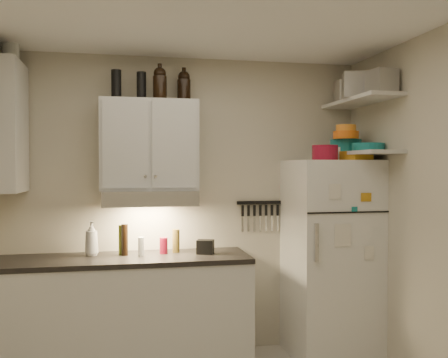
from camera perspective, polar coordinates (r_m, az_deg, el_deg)
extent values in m
cube|color=white|center=(3.08, -1.23, 19.71)|extent=(3.20, 3.00, 0.02)
cube|color=beige|center=(4.43, -4.78, -3.07)|extent=(3.20, 0.02, 2.60)
cube|color=silver|center=(4.24, -11.89, -15.11)|extent=(2.10, 0.60, 0.88)
cube|color=black|center=(4.14, -11.92, -8.99)|extent=(2.10, 0.62, 0.04)
cube|color=silver|center=(4.22, -8.57, 3.84)|extent=(0.80, 0.33, 0.75)
cube|color=silver|center=(4.18, -24.27, 5.47)|extent=(0.33, 0.55, 1.00)
cube|color=silver|center=(4.15, -8.50, -2.12)|extent=(0.76, 0.46, 0.12)
cube|color=white|center=(4.48, 12.09, -8.85)|extent=(0.70, 0.68, 1.70)
cube|color=silver|center=(4.41, 15.30, 8.60)|extent=(0.30, 0.95, 0.03)
cube|color=silver|center=(4.37, 15.27, 2.87)|extent=(0.30, 0.95, 0.03)
cube|color=black|center=(4.54, 4.07, -2.70)|extent=(0.42, 0.02, 0.03)
cylinder|color=maroon|center=(4.21, 11.47, 2.97)|extent=(0.25, 0.25, 0.12)
cube|color=#C38618|center=(4.29, 14.87, 2.60)|extent=(0.21, 0.25, 0.08)
cylinder|color=silver|center=(4.42, 13.20, 2.83)|extent=(0.08, 0.08, 0.11)
cylinder|color=silver|center=(4.71, 14.14, 9.57)|extent=(0.36, 0.36, 0.20)
cube|color=#AAAAAD|center=(4.35, 14.82, 10.29)|extent=(0.26, 0.25, 0.21)
cube|color=#AAAAAD|center=(4.15, 17.59, 10.54)|extent=(0.21, 0.21, 0.19)
cylinder|color=#167A7E|center=(4.52, 13.74, 3.71)|extent=(0.27, 0.27, 0.11)
cylinder|color=orange|center=(4.42, 13.76, 4.90)|extent=(0.22, 0.22, 0.07)
cylinder|color=orange|center=(4.43, 13.76, 5.67)|extent=(0.17, 0.17, 0.05)
cylinder|color=#167A7E|center=(4.31, 16.14, 3.52)|extent=(0.29, 0.29, 0.07)
cylinder|color=black|center=(4.24, -9.42, 10.46)|extent=(0.10, 0.10, 0.23)
cylinder|color=black|center=(4.24, -12.21, 10.51)|extent=(0.10, 0.10, 0.24)
cylinder|color=silver|center=(4.33, -23.19, 13.17)|extent=(0.15, 0.15, 0.17)
imported|color=silver|center=(4.23, -14.90, -6.37)|extent=(0.16, 0.16, 0.31)
cylinder|color=brown|center=(4.27, -5.51, -7.05)|extent=(0.08, 0.08, 0.20)
cylinder|color=#5A6619|center=(4.22, -11.65, -6.82)|extent=(0.05, 0.05, 0.25)
cylinder|color=black|center=(4.18, -11.28, -6.82)|extent=(0.05, 0.05, 0.26)
cylinder|color=silver|center=(4.13, -9.45, -7.63)|extent=(0.06, 0.06, 0.15)
cylinder|color=maroon|center=(4.22, -6.92, -7.57)|extent=(0.07, 0.07, 0.14)
cube|color=black|center=(4.18, -2.15, -7.76)|extent=(0.16, 0.14, 0.12)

